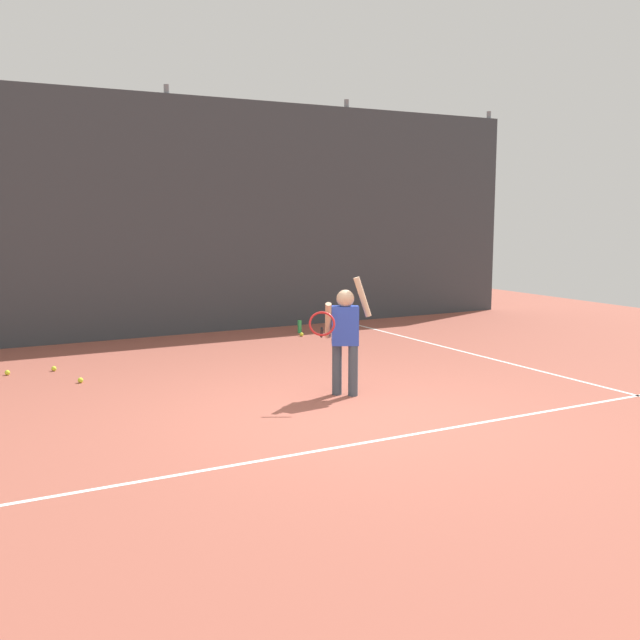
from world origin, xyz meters
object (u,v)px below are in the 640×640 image
(tennis_player, at_px, (344,332))
(tennis_ball_3, at_px, (7,373))
(water_bottle, at_px, (300,326))
(tennis_ball_2, at_px, (80,380))
(tennis_ball_0, at_px, (54,369))
(tennis_ball_1, at_px, (302,334))

(tennis_player, height_order, tennis_ball_3, tennis_player)
(water_bottle, bearing_deg, tennis_ball_3, -165.65)
(tennis_player, height_order, tennis_ball_2, tennis_player)
(tennis_ball_0, distance_m, tennis_ball_1, 4.21)
(tennis_ball_3, bearing_deg, tennis_player, -42.50)
(water_bottle, xyz_separation_m, tennis_ball_2, (-4.08, -2.12, -0.08))
(water_bottle, relative_size, tennis_ball_2, 3.33)
(tennis_ball_1, bearing_deg, tennis_ball_0, -167.49)
(tennis_ball_1, height_order, tennis_ball_3, same)
(water_bottle, distance_m, tennis_ball_2, 4.60)
(tennis_ball_0, bearing_deg, tennis_ball_2, -78.76)
(tennis_player, xyz_separation_m, tennis_ball_0, (-2.68, 2.95, -0.69))
(tennis_ball_0, xyz_separation_m, tennis_ball_3, (-0.56, 0.03, 0.00))
(tennis_player, xyz_separation_m, tennis_ball_1, (1.43, 3.86, -0.69))
(tennis_ball_0, relative_size, tennis_ball_1, 1.00)
(tennis_ball_0, xyz_separation_m, tennis_ball_1, (4.11, 0.91, 0.00))
(tennis_ball_1, distance_m, tennis_ball_2, 4.32)
(water_bottle, bearing_deg, tennis_ball_2, -152.51)
(tennis_ball_2, distance_m, tennis_ball_3, 1.16)
(water_bottle, relative_size, tennis_ball_3, 3.33)
(tennis_ball_3, bearing_deg, tennis_ball_1, 10.75)
(water_bottle, relative_size, tennis_ball_0, 3.33)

